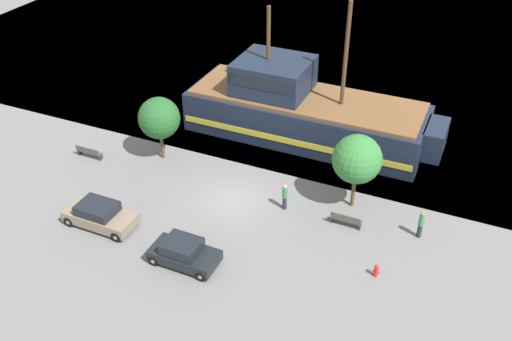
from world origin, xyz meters
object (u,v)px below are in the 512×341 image
object	(u,v)px
moored_boat_dockside	(261,79)
parked_car_curb_mid	(100,215)
pirate_ship	(302,110)
fire_hydrant	(376,270)
bench_promenade_east	(89,152)
pedestrian_walking_near	(285,197)
pedestrian_walking_far	(421,225)
parked_car_curb_front	(184,253)
bench_promenade_west	(346,220)

from	to	relation	value
moored_boat_dockside	parked_car_curb_mid	xyz separation A→B (m)	(-1.18, -21.30, 0.03)
pirate_ship	fire_hydrant	size ratio (longest dim) A/B	24.45
parked_car_curb_mid	fire_hydrant	size ratio (longest dim) A/B	5.65
bench_promenade_east	pedestrian_walking_near	xyz separation A→B (m)	(14.78, 0.15, 0.46)
bench_promenade_east	pirate_ship	bearing A→B (deg)	35.86
parked_car_curb_mid	pedestrian_walking_far	size ratio (longest dim) A/B	2.46
parked_car_curb_front	bench_promenade_west	xyz separation A→B (m)	(7.20, 6.68, -0.27)
parked_car_curb_mid	bench_promenade_west	bearing A→B (deg)	23.69
pedestrian_walking_near	pedestrian_walking_far	size ratio (longest dim) A/B	1.01
pirate_ship	pedestrian_walking_near	world-z (taller)	pirate_ship
moored_boat_dockside	fire_hydrant	world-z (taller)	moored_boat_dockside
fire_hydrant	bench_promenade_east	world-z (taller)	bench_promenade_east
fire_hydrant	parked_car_curb_mid	bearing A→B (deg)	-171.29
parked_car_curb_mid	pedestrian_walking_far	distance (m)	18.80
pirate_ship	parked_car_curb_mid	size ratio (longest dim) A/B	4.33
parked_car_curb_mid	parked_car_curb_front	bearing A→B (deg)	-7.42
pirate_ship	bench_promenade_east	bearing A→B (deg)	-144.14
bench_promenade_east	pedestrian_walking_near	size ratio (longest dim) A/B	1.08
fire_hydrant	bench_promenade_east	xyz separation A→B (m)	(-21.43, 3.34, 0.04)
parked_car_curb_mid	bench_promenade_west	size ratio (longest dim) A/B	2.35
fire_hydrant	bench_promenade_east	size ratio (longest dim) A/B	0.40
bench_promenade_west	pedestrian_walking_near	xyz separation A→B (m)	(-3.95, 0.08, 0.46)
parked_car_curb_mid	bench_promenade_west	world-z (taller)	parked_car_curb_mid
parked_car_curb_front	bench_promenade_east	world-z (taller)	parked_car_curb_front
pirate_ship	parked_car_curb_front	distance (m)	15.80
fire_hydrant	pirate_ship	bearing A→B (deg)	125.38
bench_promenade_west	pedestrian_walking_far	size ratio (longest dim) A/B	1.05
pedestrian_walking_near	pedestrian_walking_far	xyz separation A→B (m)	(8.14, 0.71, -0.01)
moored_boat_dockside	pedestrian_walking_near	world-z (taller)	moored_boat_dockside
pirate_ship	moored_boat_dockside	world-z (taller)	pirate_ship
bench_promenade_east	pedestrian_walking_near	bearing A→B (deg)	0.57
parked_car_curb_front	bench_promenade_west	world-z (taller)	parked_car_curb_front
pirate_ship	bench_promenade_west	world-z (taller)	pirate_ship
bench_promenade_west	pedestrian_walking_far	xyz separation A→B (m)	(4.19, 0.78, 0.45)
parked_car_curb_front	bench_promenade_west	size ratio (longest dim) A/B	2.07
parked_car_curb_mid	fire_hydrant	xyz separation A→B (m)	(16.09, 2.46, -0.33)
pirate_ship	pedestrian_walking_far	bearing A→B (deg)	-38.63
fire_hydrant	pedestrian_walking_far	world-z (taller)	pedestrian_walking_far
pirate_ship	parked_car_curb_front	world-z (taller)	pirate_ship
bench_promenade_west	pirate_ship	bearing A→B (deg)	124.18
moored_boat_dockside	bench_promenade_west	xyz separation A→B (m)	(12.21, -15.42, -0.26)
pirate_ship	bench_promenade_west	size ratio (longest dim) A/B	10.17
fire_hydrant	bench_promenade_east	bearing A→B (deg)	171.15
pirate_ship	parked_car_curb_front	bearing A→B (deg)	-93.88
parked_car_curb_front	pedestrian_walking_far	size ratio (longest dim) A/B	2.17
bench_promenade_west	pedestrian_walking_far	world-z (taller)	pedestrian_walking_far
moored_boat_dockside	bench_promenade_west	size ratio (longest dim) A/B	2.77
bench_promenade_east	pedestrian_walking_far	world-z (taller)	pedestrian_walking_far
moored_boat_dockside	pedestrian_walking_far	xyz separation A→B (m)	(16.40, -14.64, 0.19)
moored_boat_dockside	fire_hydrant	size ratio (longest dim) A/B	6.66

